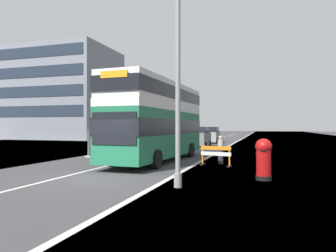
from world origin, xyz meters
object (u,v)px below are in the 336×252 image
double_decker_bus (158,120)px  pedestrian_at_kerb (221,150)px  red_pillar_postbox (264,157)px  car_oncoming_near (200,137)px  car_receding_mid (212,135)px  lamppost_foreground (178,64)px  roadworks_barrier (216,154)px

double_decker_bus → pedestrian_at_kerb: (3.95, -0.37, -1.78)m
red_pillar_postbox → car_oncoming_near: 21.31m
double_decker_bus → red_pillar_postbox: bearing=-39.9°
red_pillar_postbox → car_receding_mid: bearing=103.5°
lamppost_foreground → car_receding_mid: size_ratio=2.28×
double_decker_bus → roadworks_barrier: 4.49m
roadworks_barrier → car_receding_mid: bearing=99.9°
roadworks_barrier → car_receding_mid: 24.23m
roadworks_barrier → car_oncoming_near: car_oncoming_near is taller
car_receding_mid → car_oncoming_near: bearing=-90.3°
lamppost_foreground → car_receding_mid: lamppost_foreground is taller
car_receding_mid → pedestrian_at_kerb: (4.28, -22.88, -0.18)m
double_decker_bus → pedestrian_at_kerb: size_ratio=6.89×
red_pillar_postbox → roadworks_barrier: red_pillar_postbox is taller
car_oncoming_near → roadworks_barrier: bearing=-75.6°
red_pillar_postbox → car_oncoming_near: bearing=108.4°
red_pillar_postbox → double_decker_bus: bearing=140.1°
roadworks_barrier → car_receding_mid: car_receding_mid is taller
lamppost_foreground → pedestrian_at_kerb: bearing=86.1°
pedestrian_at_kerb → car_oncoming_near: bearing=105.8°
red_pillar_postbox → pedestrian_at_kerb: 5.50m
roadworks_barrier → car_oncoming_near: bearing=104.4°
double_decker_bus → lamppost_foreground: bearing=-66.2°
car_oncoming_near → pedestrian_at_kerb: car_oncoming_near is taller
lamppost_foreground → car_receding_mid: 30.73m
car_receding_mid → pedestrian_at_kerb: 23.28m
pedestrian_at_kerb → car_receding_mid: bearing=100.6°
red_pillar_postbox → pedestrian_at_kerb: size_ratio=1.03×
lamppost_foreground → roadworks_barrier: (0.38, 6.43, -3.73)m
lamppost_foreground → roadworks_barrier: lamppost_foreground is taller
double_decker_bus → red_pillar_postbox: double_decker_bus is taller
roadworks_barrier → lamppost_foreground: bearing=-93.4°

